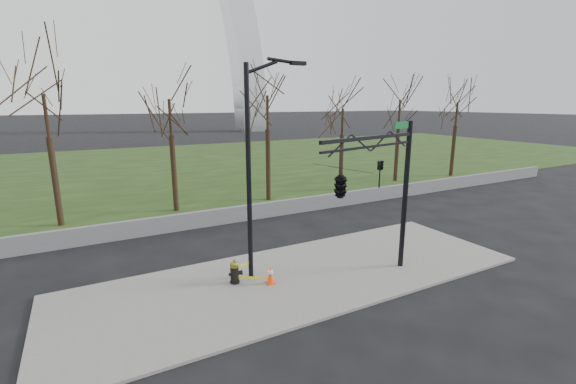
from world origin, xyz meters
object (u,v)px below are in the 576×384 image
traffic_cone (271,275)px  street_light (254,158)px  fire_hydrant (235,272)px  traffic_signal_mast (355,180)px

traffic_cone → street_light: 4.35m
traffic_cone → street_light: size_ratio=0.08×
traffic_cone → fire_hydrant: bearing=149.2°
traffic_signal_mast → traffic_cone: bearing=126.2°
traffic_cone → traffic_signal_mast: 4.76m
fire_hydrant → traffic_cone: fire_hydrant is taller
traffic_cone → traffic_signal_mast: bearing=-39.8°
fire_hydrant → street_light: bearing=23.2°
street_light → traffic_signal_mast: size_ratio=1.37×
fire_hydrant → street_light: (0.94, 0.15, 4.18)m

